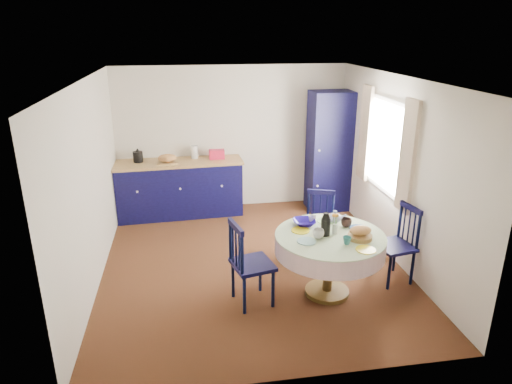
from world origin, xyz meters
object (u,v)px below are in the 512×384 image
pantry_cabinet (330,152)px  chair_far (319,225)px  chair_right (397,243)px  mug_c (346,223)px  cobalt_bowl (304,222)px  mug_b (347,240)px  dining_table (330,244)px  chair_left (249,263)px  mug_a (318,234)px  mug_d (312,219)px  kitchen_counter (180,187)px

pantry_cabinet → chair_far: size_ratio=2.19×
chair_right → mug_c: chair_right is taller
mug_c → cobalt_bowl: size_ratio=0.48×
chair_far → mug_b: bearing=-72.5°
pantry_cabinet → mug_b: size_ratio=21.68×
dining_table → chair_left: bearing=-177.2°
cobalt_bowl → chair_right: bearing=-6.7°
chair_left → mug_b: 1.14m
mug_a → cobalt_bowl: bearing=99.6°
dining_table → mug_d: size_ratio=12.82×
pantry_cabinet → dining_table: 2.90m
kitchen_counter → mug_b: bearing=-62.0°
chair_right → mug_d: bearing=-110.8°
pantry_cabinet → cobalt_bowl: (-1.09, -2.42, -0.22)m
chair_left → cobalt_bowl: size_ratio=3.77×
chair_left → mug_d: size_ratio=10.25×
dining_table → chair_far: (0.16, 0.96, -0.18)m
mug_a → mug_c: same height
chair_left → mug_d: (0.86, 0.43, 0.31)m
mug_a → mug_b: mug_a is taller
chair_far → mug_a: 1.12m
pantry_cabinet → cobalt_bowl: pantry_cabinet is taller
chair_right → mug_b: 1.01m
dining_table → chair_right: (0.95, 0.19, -0.15)m
mug_b → mug_c: 0.49m
mug_a → kitchen_counter: bearing=118.8°
chair_right → cobalt_bowl: size_ratio=3.64×
dining_table → cobalt_bowl: 0.43m
pantry_cabinet → kitchen_counter: bearing=175.8°
chair_left → chair_right: bearing=-96.5°
kitchen_counter → chair_far: bearing=-47.6°
mug_b → chair_left: bearing=168.9°
mug_b → cobalt_bowl: bearing=119.8°
pantry_cabinet → cobalt_bowl: bearing=-116.0°
chair_right → mug_b: size_ratio=10.45×
chair_left → mug_a: bearing=-104.0°
chair_far → mug_c: bearing=-62.2°
mug_b → mug_d: mug_d is taller
mug_a → mug_c: size_ratio=1.01×
pantry_cabinet → chair_far: bearing=-113.1°
mug_c → pantry_cabinet: bearing=76.8°
mug_a → mug_c: 0.50m
dining_table → mug_d: bearing=107.5°
kitchen_counter → pantry_cabinet: (2.62, -0.11, 0.55)m
mug_a → mug_b: 0.34m
kitchen_counter → mug_a: 3.33m
kitchen_counter → mug_c: 3.35m
pantry_cabinet → mug_d: bearing=-114.1°
chair_far → mug_b: size_ratio=9.92×
dining_table → chair_right: 0.98m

